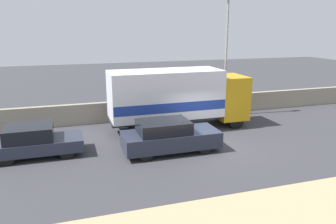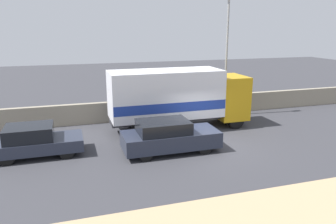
% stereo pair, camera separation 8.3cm
% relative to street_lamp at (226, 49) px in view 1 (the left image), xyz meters
% --- Properties ---
extents(ground_plane, '(80.00, 80.00, 0.00)m').
position_rel_street_lamp_xyz_m(ground_plane, '(-3.39, -4.98, -4.41)').
color(ground_plane, '#38383D').
extents(stone_wall_backdrop, '(60.00, 0.35, 1.28)m').
position_rel_street_lamp_xyz_m(stone_wall_backdrop, '(-3.39, 0.73, -3.77)').
color(stone_wall_backdrop, gray).
rests_on(stone_wall_backdrop, ground_plane).
extents(street_lamp, '(0.56, 0.28, 7.69)m').
position_rel_street_lamp_xyz_m(street_lamp, '(0.00, 0.00, 0.00)').
color(street_lamp, gray).
rests_on(street_lamp, ground_plane).
extents(box_truck, '(8.05, 2.42, 3.46)m').
position_rel_street_lamp_xyz_m(box_truck, '(-3.99, -1.85, -2.50)').
color(box_truck, gold).
rests_on(box_truck, ground_plane).
extents(car_hatchback, '(4.59, 1.87, 1.55)m').
position_rel_street_lamp_xyz_m(car_hatchback, '(-5.51, -5.17, -3.63)').
color(car_hatchback, '#282D3D').
rests_on(car_hatchback, ground_plane).
extents(car_sedan_second, '(4.02, 1.82, 1.46)m').
position_rel_street_lamp_xyz_m(car_sedan_second, '(-11.55, -3.85, -3.67)').
color(car_sedan_second, '#282D3D').
rests_on(car_sedan_second, ground_plane).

